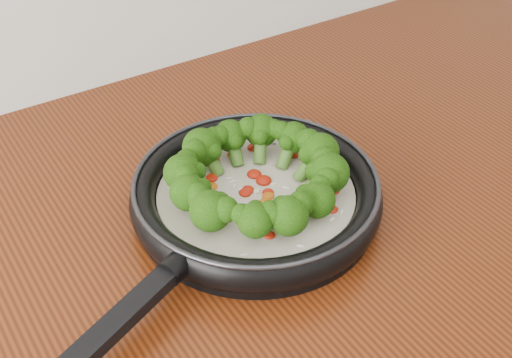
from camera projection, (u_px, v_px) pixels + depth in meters
skillet at (255, 192)px, 0.81m from camera, size 0.48×0.39×0.08m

